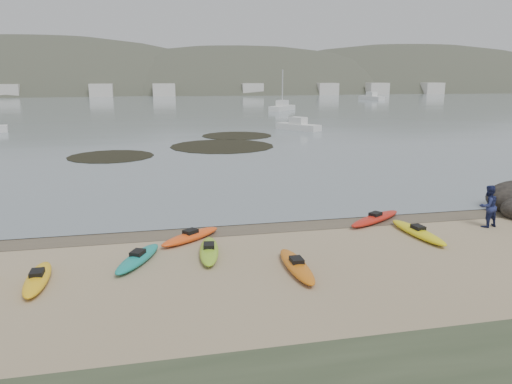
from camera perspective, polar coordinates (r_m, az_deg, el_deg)
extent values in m
plane|color=tan|center=(22.40, 0.00, -3.74)|extent=(600.00, 600.00, 0.00)
plane|color=brown|center=(22.12, 0.17, -3.95)|extent=(60.00, 60.00, 0.00)
plane|color=slate|center=(321.03, -11.85, 11.73)|extent=(1200.00, 1200.00, 0.00)
ellipsoid|color=#168B82|center=(18.39, -13.34, -7.39)|extent=(1.97, 3.10, 0.34)
ellipsoid|color=red|center=(23.35, 13.47, -2.97)|extent=(3.44, 2.50, 0.34)
ellipsoid|color=orange|center=(17.28, 4.66, -8.42)|extent=(0.70, 3.38, 0.34)
ellipsoid|color=#F95015|center=(20.41, -7.48, -5.06)|extent=(2.83, 2.45, 0.34)
ellipsoid|color=yellow|center=(21.83, 18.00, -4.39)|extent=(1.03, 3.66, 0.34)
ellipsoid|color=#90C627|center=(18.71, -5.39, -6.72)|extent=(1.09, 3.17, 0.34)
ellipsoid|color=yellow|center=(17.63, -23.70, -9.09)|extent=(0.72, 2.99, 0.34)
imported|color=navy|center=(24.09, 24.99, -1.48)|extent=(1.01, 0.85, 1.87)
cylinder|color=black|center=(42.71, -16.25, 3.91)|extent=(6.95, 6.95, 0.04)
cylinder|color=black|center=(47.16, -3.90, 5.23)|extent=(9.72, 9.72, 0.04)
cylinder|color=black|center=(55.39, -2.20, 6.43)|extent=(7.69, 7.69, 0.04)
cube|color=silver|center=(61.74, 4.84, 7.45)|extent=(4.67, 5.86, 0.83)
cube|color=silver|center=(96.23, 3.01, 9.58)|extent=(6.44, 6.94, 1.04)
cube|color=silver|center=(142.29, 13.05, 10.45)|extent=(4.45, 8.63, 1.16)
ellipsoid|color=#384235|center=(221.04, -23.00, 5.76)|extent=(220.00, 120.00, 80.00)
ellipsoid|color=#384235|center=(215.72, -1.80, 7.36)|extent=(200.00, 110.00, 68.00)
ellipsoid|color=#384235|center=(254.75, 17.06, 7.28)|extent=(230.00, 130.00, 76.00)
cube|color=beige|center=(170.15, -25.57, 10.39)|extent=(7.00, 5.00, 4.00)
cube|color=beige|center=(166.53, -17.37, 11.03)|extent=(7.00, 5.00, 4.00)
cube|color=beige|center=(166.33, -8.95, 11.46)|extent=(7.00, 5.00, 4.00)
cube|color=beige|center=(169.56, -0.66, 11.64)|extent=(7.00, 5.00, 4.00)
cube|color=beige|center=(176.04, 7.17, 11.60)|extent=(7.00, 5.00, 4.00)
cube|color=beige|center=(185.41, 14.32, 11.38)|extent=(7.00, 5.00, 4.00)
cube|color=beige|center=(197.28, 20.69, 11.03)|extent=(7.00, 5.00, 4.00)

